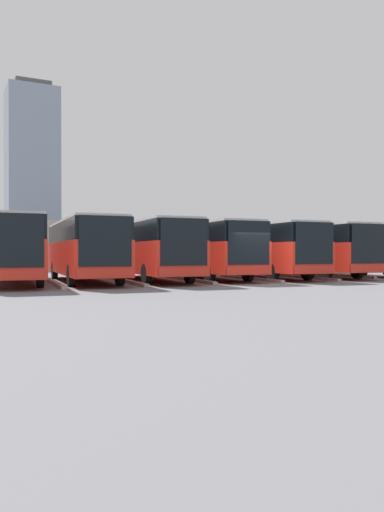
% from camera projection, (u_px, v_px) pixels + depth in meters
% --- Properties ---
extents(ground_plane, '(600.00, 600.00, 0.00)m').
position_uv_depth(ground_plane, '(258.00, 284.00, 24.13)').
color(ground_plane, slate).
extents(bus_0, '(3.50, 11.89, 3.19)m').
position_uv_depth(bus_0, '(338.00, 249.00, 34.35)').
color(bus_0, red).
rests_on(bus_0, ground_plane).
extents(curb_divider_0, '(0.86, 7.26, 0.15)m').
position_uv_depth(curb_divider_0, '(336.00, 275.00, 32.02)').
color(curb_divider_0, '#9E9E99').
rests_on(curb_divider_0, ground_plane).
extents(bus_1, '(3.50, 11.89, 3.19)m').
position_uv_depth(bus_1, '(306.00, 249.00, 31.96)').
color(bus_1, red).
rests_on(bus_1, ground_plane).
extents(curb_divider_1, '(0.86, 7.26, 0.15)m').
position_uv_depth(curb_divider_1, '(301.00, 277.00, 29.63)').
color(curb_divider_1, '#9E9E99').
rests_on(curb_divider_1, ground_plane).
extents(bus_2, '(3.50, 11.89, 3.19)m').
position_uv_depth(bus_2, '(258.00, 248.00, 30.49)').
color(bus_2, red).
rests_on(bus_2, ground_plane).
extents(curb_divider_2, '(0.86, 7.26, 0.15)m').
position_uv_depth(curb_divider_2, '(249.00, 278.00, 28.16)').
color(curb_divider_2, '#9E9E99').
rests_on(curb_divider_2, ground_plane).
extents(bus_3, '(3.50, 11.89, 3.19)m').
position_uv_depth(bus_3, '(203.00, 248.00, 29.38)').
color(bus_3, red).
rests_on(bus_3, ground_plane).
extents(curb_divider_3, '(0.86, 7.26, 0.15)m').
position_uv_depth(curb_divider_3, '(188.00, 279.00, 27.05)').
color(curb_divider_3, '#9E9E99').
rests_on(curb_divider_3, ground_plane).
extents(bus_4, '(3.50, 11.89, 3.19)m').
position_uv_depth(bus_4, '(148.00, 248.00, 27.58)').
color(bus_4, red).
rests_on(bus_4, ground_plane).
extents(curb_divider_4, '(0.86, 7.26, 0.15)m').
position_uv_depth(curb_divider_4, '(127.00, 281.00, 25.25)').
color(curb_divider_4, '#9E9E99').
rests_on(curb_divider_4, ground_plane).
extents(bus_5, '(3.50, 11.89, 3.19)m').
position_uv_depth(bus_5, '(83.00, 248.00, 26.09)').
color(bus_5, red).
rests_on(bus_5, ground_plane).
extents(curb_divider_5, '(0.86, 7.26, 0.15)m').
position_uv_depth(curb_divider_5, '(55.00, 283.00, 23.77)').
color(curb_divider_5, '#9E9E99').
rests_on(curb_divider_5, ground_plane).
extents(bus_6, '(3.50, 11.89, 3.19)m').
position_uv_depth(bus_6, '(11.00, 247.00, 24.70)').
color(bus_6, red).
rests_on(bus_6, ground_plane).
extents(station_building, '(29.27, 14.32, 4.19)m').
position_uv_depth(station_building, '(102.00, 246.00, 48.73)').
color(station_building, '#A8A399').
rests_on(station_building, ground_plane).
extents(office_tower, '(18.35, 18.35, 65.23)m').
position_uv_depth(office_tower, '(32.00, 172.00, 188.22)').
color(office_tower, '#7F8EA3').
rests_on(office_tower, ground_plane).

